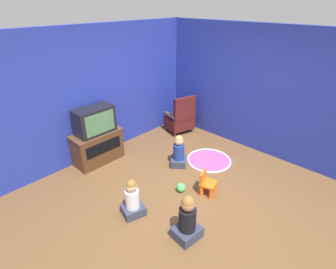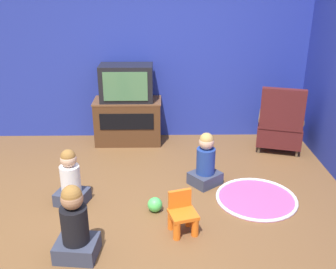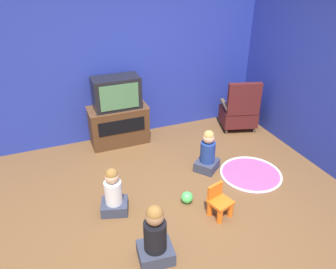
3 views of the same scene
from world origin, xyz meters
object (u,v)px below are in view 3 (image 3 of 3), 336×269
Objects in this scene: black_armchair at (239,112)px; child_watching_left at (208,153)px; child_watching_center at (155,237)px; toy_ball at (187,197)px; child_watching_right at (113,193)px; yellow_kid_chair at (219,203)px; television at (116,93)px; tv_cabinet at (119,124)px.

black_armchair reaches higher than child_watching_left.
toy_ball is (0.69, 0.70, -0.23)m from child_watching_center.
child_watching_center reaches higher than child_watching_right.
child_watching_right is at bearing 139.40° from yellow_kid_chair.
child_watching_right is at bearing 110.45° from child_watching_center.
toy_ball is (0.42, -1.86, -0.84)m from television.
toy_ball is at bearing 5.05° from child_watching_right.
television reaches higher than toy_ball.
child_watching_center is at bearing -95.91° from tv_cabinet.
black_armchair is (2.16, -0.35, 0.02)m from tv_cabinet.
yellow_kid_chair is at bearing 26.01° from child_watching_center.
child_watching_left is (0.32, 0.93, 0.11)m from yellow_kid_chair.
television reaches higher than tv_cabinet.
child_watching_right reaches higher than toy_ball.
child_watching_right is at bearing -106.56° from television.
child_watching_left is (1.02, -1.27, -0.63)m from television.
yellow_kid_chair is at bearing -51.92° from toy_ball.
tv_cabinet is at bearing 89.65° from child_watching_left.
child_watching_center is at bearing -58.98° from child_watching_right.
black_armchair is at bearing 43.37° from child_watching_right.
toy_ball is at bearing 57.31° from black_armchair.
television reaches higher than child_watching_right.
black_armchair is 2.40m from yellow_kid_chair.
black_armchair is at bearing 41.35° from toy_ball.
tv_cabinet is 0.58m from television.
television is at bearing 89.99° from child_watching_center.
yellow_kid_chair is (0.70, -2.21, -0.74)m from television.
child_watching_left is (-1.15, -0.95, -0.07)m from black_armchair.
child_watching_left is at bearing -51.87° from tv_cabinet.
tv_cabinet reaches higher than toy_ball.
child_watching_left is (1.02, -1.30, -0.06)m from tv_cabinet.
black_armchair reaches higher than child_watching_center.
child_watching_center is at bearing -95.96° from television.
black_armchair is 1.45× the size of child_watching_left.
child_watching_left is 1.82m from child_watching_center.
yellow_kid_chair is 1.31m from child_watching_right.
yellow_kid_chair is 0.46m from toy_ball.
tv_cabinet is at bearing 90.15° from child_watching_right.
yellow_kid_chair is at bearing -72.51° from television.
black_armchair is at bearing -8.52° from television.
tv_cabinet is 1.94m from toy_ball.
tv_cabinet is at bearing 90.00° from television.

